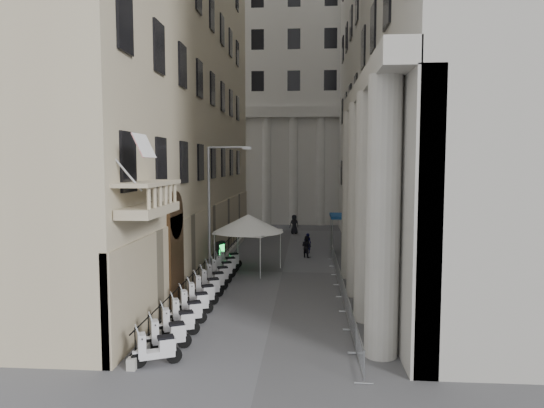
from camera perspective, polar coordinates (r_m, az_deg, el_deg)
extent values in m
cube|color=#BFB393|center=(35.92, -11.38, 20.98)|extent=(5.00, 36.00, 34.00)
cube|color=beige|center=(59.84, 2.72, 12.56)|extent=(22.00, 10.00, 30.00)
cylinder|color=silver|center=(30.79, -6.78, -5.89)|extent=(0.06, 0.06, 2.49)
cylinder|color=silver|center=(30.35, -0.86, -6.01)|extent=(0.06, 0.06, 2.49)
cylinder|color=silver|center=(33.86, -5.75, -4.90)|extent=(0.06, 0.06, 2.49)
cylinder|color=silver|center=(33.46, -0.38, -4.99)|extent=(0.06, 0.06, 2.49)
cube|color=silver|center=(31.87, -3.45, -3.13)|extent=(3.40, 3.40, 0.14)
cone|color=silver|center=(31.79, -3.46, -2.12)|extent=(4.53, 4.53, 1.13)
cylinder|color=#96989E|center=(28.78, -7.41, -1.23)|extent=(0.16, 0.16, 7.87)
cylinder|color=#96989E|center=(28.43, -5.14, 6.66)|extent=(2.36, 0.14, 0.12)
cube|color=#96989E|center=(28.28, -2.96, 6.58)|extent=(0.49, 0.22, 0.15)
cube|color=black|center=(32.49, -6.12, -5.96)|extent=(0.51, 0.87, 1.78)
cube|color=#19E54C|center=(32.39, -5.91, -5.63)|extent=(0.24, 0.61, 0.99)
imported|color=black|center=(37.67, 4.21, -4.61)|extent=(0.62, 0.45, 1.56)
imported|color=black|center=(36.00, 4.07, -5.02)|extent=(0.99, 0.96, 1.60)
imported|color=black|center=(47.67, 2.63, -2.41)|extent=(1.08, 0.90, 1.89)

